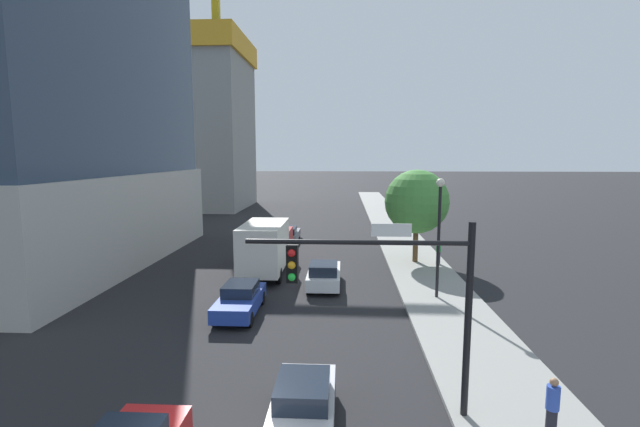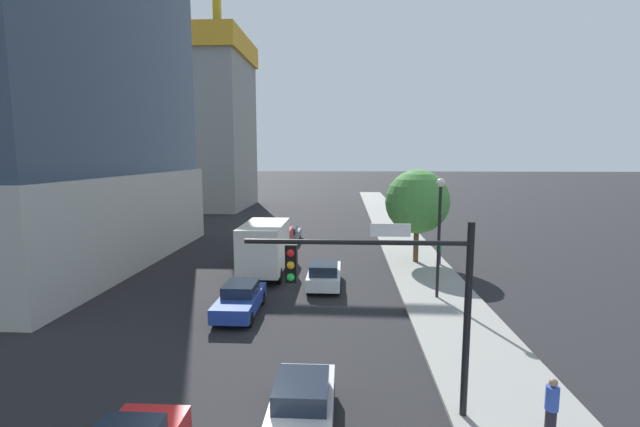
{
  "view_description": "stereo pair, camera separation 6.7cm",
  "coord_description": "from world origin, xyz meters",
  "px_view_note": "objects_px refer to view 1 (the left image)",
  "views": [
    {
      "loc": [
        3.03,
        -9.1,
        7.56
      ],
      "look_at": [
        1.97,
        11.15,
        4.87
      ],
      "focal_mm": 24.72,
      "sensor_mm": 36.0,
      "label": 1
    },
    {
      "loc": [
        3.09,
        -9.09,
        7.56
      ],
      "look_at": [
        1.97,
        11.15,
        4.87
      ],
      "focal_mm": 24.72,
      "sensor_mm": 36.0,
      "label": 2
    }
  ],
  "objects_px": {
    "car_gray": "(287,234)",
    "car_blue": "(240,299)",
    "street_lamp": "(439,221)",
    "pedestrian_blue_shirt": "(552,408)",
    "car_silver": "(303,408)",
    "construction_building": "(202,115)",
    "box_truck": "(266,245)",
    "car_white": "(324,274)",
    "street_tree": "(417,202)",
    "pedestrian_green_shirt": "(438,251)",
    "traffic_light_pole": "(387,283)"
  },
  "relations": [
    {
      "from": "traffic_light_pole",
      "to": "street_tree",
      "type": "relative_size",
      "value": 0.98
    },
    {
      "from": "car_gray",
      "to": "street_tree",
      "type": "bearing_deg",
      "value": -36.2
    },
    {
      "from": "car_blue",
      "to": "pedestrian_blue_shirt",
      "type": "bearing_deg",
      "value": -40.99
    },
    {
      "from": "street_tree",
      "to": "pedestrian_blue_shirt",
      "type": "bearing_deg",
      "value": -88.81
    },
    {
      "from": "street_tree",
      "to": "car_white",
      "type": "relative_size",
      "value": 1.46
    },
    {
      "from": "car_silver",
      "to": "car_white",
      "type": "relative_size",
      "value": 0.96
    },
    {
      "from": "street_tree",
      "to": "car_blue",
      "type": "height_order",
      "value": "street_tree"
    },
    {
      "from": "street_tree",
      "to": "car_white",
      "type": "height_order",
      "value": "street_tree"
    },
    {
      "from": "car_silver",
      "to": "pedestrian_blue_shirt",
      "type": "bearing_deg",
      "value": -1.32
    },
    {
      "from": "street_lamp",
      "to": "car_silver",
      "type": "relative_size",
      "value": 1.47
    },
    {
      "from": "construction_building",
      "to": "street_tree",
      "type": "distance_m",
      "value": 41.97
    },
    {
      "from": "traffic_light_pole",
      "to": "car_blue",
      "type": "height_order",
      "value": "traffic_light_pole"
    },
    {
      "from": "car_gray",
      "to": "street_lamp",
      "type": "bearing_deg",
      "value": -56.95
    },
    {
      "from": "construction_building",
      "to": "street_lamp",
      "type": "bearing_deg",
      "value": -58.04
    },
    {
      "from": "car_silver",
      "to": "car_blue",
      "type": "distance_m",
      "value": 9.65
    },
    {
      "from": "car_gray",
      "to": "pedestrian_blue_shirt",
      "type": "relative_size",
      "value": 2.61
    },
    {
      "from": "pedestrian_blue_shirt",
      "to": "car_blue",
      "type": "bearing_deg",
      "value": 139.01
    },
    {
      "from": "construction_building",
      "to": "car_silver",
      "type": "relative_size",
      "value": 7.96
    },
    {
      "from": "street_lamp",
      "to": "car_silver",
      "type": "xyz_separation_m",
      "value": [
        -6.03,
        -11.55,
        -3.48
      ]
    },
    {
      "from": "street_tree",
      "to": "pedestrian_green_shirt",
      "type": "bearing_deg",
      "value": -24.97
    },
    {
      "from": "pedestrian_green_shirt",
      "to": "pedestrian_blue_shirt",
      "type": "bearing_deg",
      "value": -93.19
    },
    {
      "from": "street_lamp",
      "to": "car_silver",
      "type": "distance_m",
      "value": 13.48
    },
    {
      "from": "car_blue",
      "to": "car_silver",
      "type": "bearing_deg",
      "value": -66.74
    },
    {
      "from": "car_gray",
      "to": "pedestrian_blue_shirt",
      "type": "xyz_separation_m",
      "value": [
        10.37,
        -26.82,
        0.33
      ]
    },
    {
      "from": "car_blue",
      "to": "pedestrian_blue_shirt",
      "type": "xyz_separation_m",
      "value": [
        10.37,
        -9.02,
        0.28
      ]
    },
    {
      "from": "construction_building",
      "to": "car_silver",
      "type": "xyz_separation_m",
      "value": [
        19.04,
        -51.73,
        -12.57
      ]
    },
    {
      "from": "traffic_light_pole",
      "to": "car_white",
      "type": "height_order",
      "value": "traffic_light_pole"
    },
    {
      "from": "street_lamp",
      "to": "car_gray",
      "type": "height_order",
      "value": "street_lamp"
    },
    {
      "from": "street_lamp",
      "to": "box_truck",
      "type": "relative_size",
      "value": 0.82
    },
    {
      "from": "traffic_light_pole",
      "to": "car_silver",
      "type": "bearing_deg",
      "value": -160.42
    },
    {
      "from": "traffic_light_pole",
      "to": "pedestrian_green_shirt",
      "type": "height_order",
      "value": "traffic_light_pole"
    },
    {
      "from": "car_gray",
      "to": "box_truck",
      "type": "height_order",
      "value": "box_truck"
    },
    {
      "from": "car_silver",
      "to": "pedestrian_blue_shirt",
      "type": "distance_m",
      "value": 6.57
    },
    {
      "from": "car_gray",
      "to": "car_blue",
      "type": "bearing_deg",
      "value": -90.0
    },
    {
      "from": "street_tree",
      "to": "pedestrian_blue_shirt",
      "type": "relative_size",
      "value": 3.82
    },
    {
      "from": "car_blue",
      "to": "pedestrian_green_shirt",
      "type": "relative_size",
      "value": 2.51
    },
    {
      "from": "car_gray",
      "to": "car_silver",
      "type": "bearing_deg",
      "value": -81.87
    },
    {
      "from": "construction_building",
      "to": "pedestrian_green_shirt",
      "type": "distance_m",
      "value": 44.18
    },
    {
      "from": "construction_building",
      "to": "car_gray",
      "type": "bearing_deg",
      "value": -58.71
    },
    {
      "from": "box_truck",
      "to": "traffic_light_pole",
      "type": "bearing_deg",
      "value": -68.24
    },
    {
      "from": "construction_building",
      "to": "street_lamp",
      "type": "distance_m",
      "value": 48.23
    },
    {
      "from": "car_gray",
      "to": "car_white",
      "type": "distance_m",
      "value": 13.75
    },
    {
      "from": "street_lamp",
      "to": "pedestrian_blue_shirt",
      "type": "distance_m",
      "value": 12.13
    },
    {
      "from": "car_blue",
      "to": "car_white",
      "type": "height_order",
      "value": "car_white"
    },
    {
      "from": "car_silver",
      "to": "pedestrian_blue_shirt",
      "type": "height_order",
      "value": "pedestrian_blue_shirt"
    },
    {
      "from": "traffic_light_pole",
      "to": "car_gray",
      "type": "height_order",
      "value": "traffic_light_pole"
    },
    {
      "from": "construction_building",
      "to": "car_blue",
      "type": "xyz_separation_m",
      "value": [
        15.23,
        -42.87,
        -12.55
      ]
    },
    {
      "from": "street_lamp",
      "to": "pedestrian_blue_shirt",
      "type": "bearing_deg",
      "value": -87.39
    },
    {
      "from": "traffic_light_pole",
      "to": "car_gray",
      "type": "xyz_separation_m",
      "value": [
        -6.13,
        25.85,
        -3.34
      ]
    },
    {
      "from": "traffic_light_pole",
      "to": "street_lamp",
      "type": "relative_size",
      "value": 1.02
    }
  ]
}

